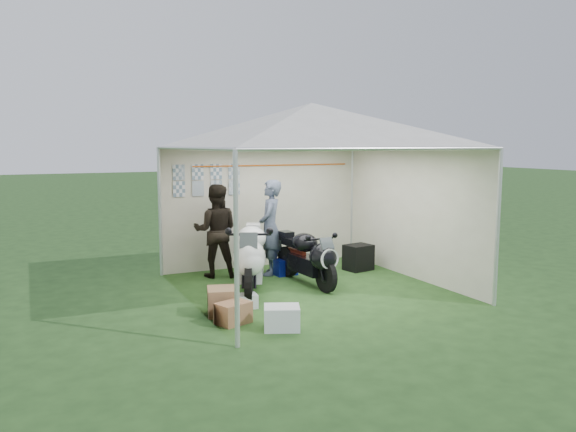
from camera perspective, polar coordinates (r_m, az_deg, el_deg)
name	(u,v)px	position (r m, az deg, el deg)	size (l,w,h in m)	color
ground	(311,289)	(9.29, 2.32, -7.38)	(80.00, 80.00, 0.00)	#22421A
canopy_tent	(311,130)	(9.01, 2.30, 8.70)	(5.66, 5.66, 3.00)	silver
motorcycle_white	(251,256)	(8.91, -3.79, -4.06)	(1.15, 2.06, 1.08)	black
motorcycle_black	(309,256)	(9.41, 2.14, -4.08)	(0.47, 1.81, 0.89)	black
paddock_stand	(286,267)	(10.18, -0.24, -5.21)	(0.39, 0.24, 0.29)	#1322B8
person_dark_jacket	(216,231)	(10.04, -7.34, -1.49)	(0.81, 0.63, 1.66)	black
person_blue_jacket	(270,227)	(10.13, -1.81, -1.17)	(0.63, 0.41, 1.72)	slate
equipment_box	(358,257)	(10.65, 7.15, -4.19)	(0.48, 0.39, 0.48)	black
crate_0	(282,318)	(7.29, -0.63, -10.30)	(0.45, 0.35, 0.30)	silver
crate_1	(223,301)	(7.93, -6.62, -8.60)	(0.42, 0.42, 0.38)	brown
crate_2	(247,301)	(8.24, -4.16, -8.60)	(0.28, 0.23, 0.20)	silver
crate_3	(233,313)	(7.56, -5.57, -9.77)	(0.43, 0.31, 0.28)	brown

